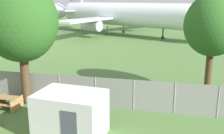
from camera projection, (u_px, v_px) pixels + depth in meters
perimeter_fence at (59, 89)px, 17.80m from camera, size 56.07×0.07×2.05m
airplane at (120, 14)px, 51.77m from camera, size 36.18×28.51×12.84m
portable_cabin at (71, 114)px, 13.54m from camera, size 3.60×2.71×2.37m
picnic_bench_open_grass at (8, 101)px, 17.18m from camera, size 1.59×1.43×0.76m
tree_near_hangar at (213, 26)px, 18.09m from camera, size 3.97×3.97×7.42m
tree_left_of_cabin at (20, 22)px, 16.76m from camera, size 4.83×4.83×8.26m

